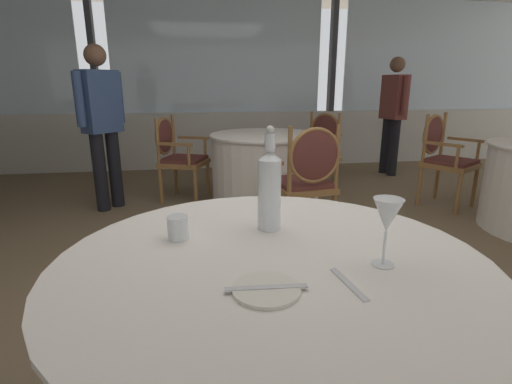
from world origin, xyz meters
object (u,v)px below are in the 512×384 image
(dining_chair_0_1, at_px, (307,175))
(diner_person_0, at_px, (393,110))
(water_tumbler, at_px, (178,228))
(water_bottle, at_px, (269,188))
(dining_chair_0_2, at_px, (319,144))
(side_plate, at_px, (266,289))
(dining_chair_0_0, at_px, (176,152))
(dining_chair_2_1, at_px, (443,152))
(diner_person_1, at_px, (102,119))
(wine_glass, at_px, (387,217))

(dining_chair_0_1, height_order, diner_person_0, diner_person_0)
(water_tumbler, bearing_deg, dining_chair_0_1, 60.53)
(water_bottle, relative_size, dining_chair_0_2, 0.39)
(side_plate, height_order, diner_person_0, diner_person_0)
(dining_chair_0_0, xyz_separation_m, dining_chair_2_1, (2.79, -0.63, 0.03))
(water_bottle, bearing_deg, water_tumbler, -171.77)
(side_plate, relative_size, dining_chair_0_2, 0.19)
(dining_chair_0_0, bearing_deg, diner_person_1, -141.61)
(side_plate, height_order, dining_chair_0_0, dining_chair_0_0)
(diner_person_0, bearing_deg, water_tumbler, 43.06)
(water_bottle, xyz_separation_m, dining_chair_2_1, (2.32, 2.36, -0.35))
(side_plate, bearing_deg, diner_person_0, 58.58)
(water_tumbler, relative_size, dining_chair_0_1, 0.08)
(water_tumbler, xyz_separation_m, dining_chair_0_2, (1.58, 3.30, -0.26))
(water_bottle, height_order, dining_chair_0_1, water_bottle)
(side_plate, distance_m, dining_chair_2_1, 3.69)
(water_tumbler, height_order, diner_person_0, diner_person_0)
(dining_chair_0_1, bearing_deg, dining_chair_0_2, -29.94)
(diner_person_0, height_order, diner_person_1, diner_person_1)
(dining_chair_0_1, relative_size, dining_chair_2_1, 1.00)
(diner_person_1, bearing_deg, diner_person_0, -122.46)
(water_tumbler, distance_m, dining_chair_0_2, 3.67)
(water_bottle, xyz_separation_m, diner_person_0, (2.49, 3.80, 0.00))
(water_bottle, relative_size, dining_chair_0_0, 0.40)
(water_tumbler, bearing_deg, dining_chair_2_1, 42.28)
(water_bottle, relative_size, water_tumbler, 4.64)
(diner_person_0, bearing_deg, dining_chair_0_0, 4.58)
(diner_person_0, relative_size, diner_person_1, 0.99)
(side_plate, height_order, dining_chair_0_2, dining_chair_0_2)
(dining_chair_0_1, bearing_deg, side_plate, 152.07)
(dining_chair_0_1, relative_size, diner_person_0, 0.60)
(dining_chair_0_2, xyz_separation_m, diner_person_0, (1.24, 0.55, 0.37))
(diner_person_1, bearing_deg, dining_chair_0_2, -126.95)
(dining_chair_0_0, xyz_separation_m, diner_person_0, (2.96, 0.81, 0.38))
(water_bottle, distance_m, dining_chair_0_0, 3.05)
(wine_glass, relative_size, dining_chair_0_1, 0.21)
(water_bottle, bearing_deg, side_plate, -101.82)
(dining_chair_0_1, bearing_deg, water_tumbler, 141.79)
(side_plate, height_order, wine_glass, wine_glass)
(dining_chair_0_2, height_order, diner_person_0, diner_person_0)
(dining_chair_2_1, bearing_deg, water_tumbler, -79.00)
(dining_chair_2_1, bearing_deg, diner_person_0, 141.99)
(wine_glass, xyz_separation_m, dining_chair_0_1, (0.36, 1.96, -0.35))
(diner_person_0, bearing_deg, dining_chair_0_2, 13.15)
(dining_chair_0_2, relative_size, diner_person_0, 0.57)
(side_plate, bearing_deg, diner_person_1, 108.62)
(dining_chair_0_1, bearing_deg, dining_chair_0_0, 29.95)
(dining_chair_0_0, relative_size, dining_chair_0_1, 0.96)
(dining_chair_0_0, distance_m, diner_person_0, 3.10)
(dining_chair_0_0, bearing_deg, wine_glass, -56.23)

